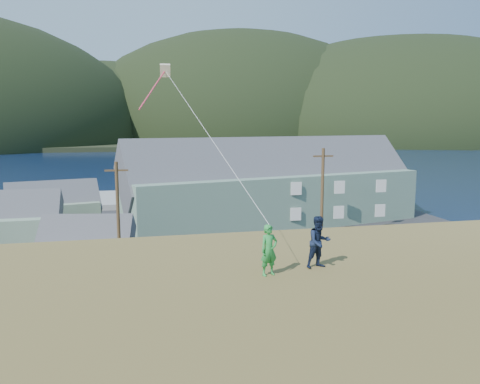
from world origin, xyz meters
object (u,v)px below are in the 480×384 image
(shed_palegreen_far, at_px, (54,207))
(kite_flyer_navy, at_px, (319,242))
(wharf, at_px, (104,200))
(shed_white, at_px, (87,247))
(kite_flyer_green, at_px, (269,250))
(shed_palegreen_near, at_px, (10,223))
(lodge, at_px, (274,184))

(shed_palegreen_far, bearing_deg, kite_flyer_navy, -84.01)
(wharf, height_order, shed_white, shed_white)
(shed_palegreen_far, distance_m, kite_flyer_green, 44.02)
(wharf, distance_m, kite_flyer_green, 59.54)
(shed_white, xyz_separation_m, shed_palegreen_far, (-5.30, 17.61, 0.34))
(shed_palegreen_near, height_order, kite_flyer_green, kite_flyer_green)
(shed_white, relative_size, kite_flyer_navy, 4.61)
(shed_palegreen_near, distance_m, shed_white, 12.48)
(wharf, distance_m, shed_white, 34.43)
(kite_flyer_green, bearing_deg, shed_white, 91.66)
(shed_palegreen_far, xyz_separation_m, kite_flyer_navy, (15.15, -41.19, 5.51))
(shed_palegreen_near, relative_size, kite_flyer_green, 5.82)
(kite_flyer_navy, bearing_deg, shed_palegreen_near, 106.61)
(shed_palegreen_near, xyz_separation_m, kite_flyer_green, (15.96, -33.62, 5.47))
(shed_palegreen_far, distance_m, kite_flyer_navy, 44.24)
(shed_palegreen_near, bearing_deg, shed_white, -51.42)
(shed_white, relative_size, kite_flyer_green, 4.92)
(wharf, relative_size, lodge, 0.71)
(shed_white, xyz_separation_m, kite_flyer_navy, (9.85, -23.58, 5.85))
(lodge, relative_size, shed_palegreen_near, 3.94)
(kite_flyer_navy, bearing_deg, kite_flyer_green, -179.00)
(wharf, xyz_separation_m, shed_white, (1.05, -34.37, 1.75))
(wharf, relative_size, shed_palegreen_near, 2.80)
(lodge, distance_m, kite_flyer_green, 40.70)
(shed_palegreen_near, bearing_deg, lodge, 9.99)
(lodge, bearing_deg, wharf, 123.44)
(kite_flyer_navy, bearing_deg, lodge, 64.16)
(wharf, distance_m, kite_flyer_navy, 59.46)
(lodge, distance_m, shed_palegreen_far, 25.21)
(kite_flyer_green, bearing_deg, lodge, 56.46)
(wharf, height_order, shed_palegreen_near, shed_palegreen_near)
(wharf, bearing_deg, shed_palegreen_far, -104.22)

